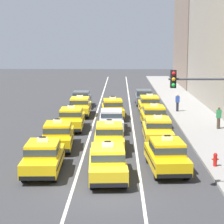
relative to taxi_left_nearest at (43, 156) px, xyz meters
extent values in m
plane|color=#353538|center=(3.37, -2.84, -0.88)|extent=(160.00, 160.00, 0.00)
cube|color=silver|center=(1.77, 17.16, -0.87)|extent=(0.14, 80.00, 0.01)
cube|color=silver|center=(4.97, 17.16, -0.87)|extent=(0.14, 80.00, 0.01)
cube|color=gray|center=(10.57, 12.16, -0.80)|extent=(4.00, 90.00, 0.15)
cube|color=gray|center=(15.57, 42.89, 8.40)|extent=(6.00, 14.96, 18.57)
cylinder|color=black|center=(-0.79, 1.55, -0.56)|extent=(0.26, 0.65, 0.64)
cylinder|color=black|center=(0.68, 1.60, -0.56)|extent=(0.26, 0.65, 0.64)
cylinder|color=black|center=(-0.69, -1.50, -0.56)|extent=(0.26, 0.65, 0.64)
cylinder|color=black|center=(0.79, -1.46, -0.56)|extent=(0.26, 0.65, 0.64)
cube|color=yellow|center=(0.00, 0.05, -0.21)|extent=(1.95, 4.56, 0.70)
cube|color=black|center=(0.00, 0.05, -0.16)|extent=(1.96, 4.20, 0.10)
cube|color=yellow|center=(0.00, -0.10, 0.46)|extent=(1.67, 2.15, 0.64)
cube|color=#2D3842|center=(0.00, -0.10, 0.46)|extent=(1.69, 2.17, 0.35)
cube|color=white|center=(0.00, -0.10, 0.90)|extent=(0.56, 0.14, 0.24)
cube|color=black|center=(0.00, -0.10, 1.05)|extent=(0.32, 0.12, 0.06)
cube|color=black|center=(-0.08, 2.26, -0.46)|extent=(1.71, 0.20, 0.20)
cube|color=black|center=(0.07, -2.16, -0.46)|extent=(1.71, 0.20, 0.20)
cylinder|color=black|center=(-0.78, 6.65, -0.56)|extent=(0.28, 0.65, 0.64)
cylinder|color=black|center=(0.69, 6.73, -0.56)|extent=(0.28, 0.65, 0.64)
cylinder|color=black|center=(-0.61, 3.59, -0.56)|extent=(0.28, 0.65, 0.64)
cylinder|color=black|center=(0.86, 3.67, -0.56)|extent=(0.28, 0.65, 0.64)
cube|color=yellow|center=(0.04, 5.16, -0.21)|extent=(2.05, 4.59, 0.70)
cube|color=black|center=(0.04, 5.16, -0.16)|extent=(2.05, 4.24, 0.10)
cube|color=yellow|center=(0.05, 5.01, 0.46)|extent=(1.72, 2.19, 0.64)
cube|color=#2D3842|center=(0.05, 5.01, 0.46)|extent=(1.74, 2.21, 0.35)
cube|color=white|center=(0.05, 5.01, 0.90)|extent=(0.57, 0.15, 0.24)
cube|color=black|center=(0.05, 5.01, 1.05)|extent=(0.33, 0.13, 0.06)
cube|color=black|center=(-0.08, 7.37, -0.46)|extent=(1.72, 0.24, 0.20)
cube|color=black|center=(0.17, 2.95, -0.46)|extent=(1.72, 0.24, 0.20)
cylinder|color=black|center=(-0.53, 12.48, -0.56)|extent=(0.26, 0.65, 0.64)
cylinder|color=black|center=(0.95, 12.52, -0.56)|extent=(0.26, 0.65, 0.64)
cylinder|color=black|center=(-0.44, 9.42, -0.56)|extent=(0.26, 0.65, 0.64)
cylinder|color=black|center=(1.03, 9.46, -0.56)|extent=(0.26, 0.65, 0.64)
cube|color=yellow|center=(0.25, 10.97, -0.21)|extent=(1.92, 4.55, 0.70)
cube|color=black|center=(0.25, 10.97, -0.16)|extent=(1.93, 4.19, 0.10)
cube|color=yellow|center=(0.26, 10.82, 0.46)|extent=(1.66, 2.14, 0.64)
cube|color=#2D3842|center=(0.26, 10.82, 0.46)|extent=(1.68, 2.16, 0.35)
cube|color=white|center=(0.26, 10.82, 0.90)|extent=(0.56, 0.13, 0.24)
cube|color=black|center=(0.26, 10.82, 1.05)|extent=(0.32, 0.12, 0.06)
cube|color=black|center=(0.19, 13.18, -0.46)|extent=(1.71, 0.19, 0.20)
cube|color=black|center=(0.31, 8.76, -0.46)|extent=(1.71, 0.19, 0.20)
cylinder|color=black|center=(-0.41, 18.61, -0.56)|extent=(0.25, 0.64, 0.64)
cylinder|color=black|center=(1.07, 18.63, -0.56)|extent=(0.25, 0.64, 0.64)
cylinder|color=black|center=(-0.37, 15.55, -0.56)|extent=(0.25, 0.64, 0.64)
cylinder|color=black|center=(1.10, 15.57, -0.56)|extent=(0.25, 0.64, 0.64)
cube|color=yellow|center=(0.35, 17.09, -0.21)|extent=(1.85, 4.52, 0.70)
cube|color=black|center=(0.35, 17.09, -0.16)|extent=(1.87, 4.16, 0.10)
cube|color=yellow|center=(0.35, 16.94, 0.46)|extent=(1.63, 2.12, 0.64)
cube|color=#2D3842|center=(0.35, 16.94, 0.46)|extent=(1.65, 2.14, 0.35)
cube|color=white|center=(0.35, 16.94, 0.90)|extent=(0.56, 0.13, 0.24)
cube|color=black|center=(0.35, 16.94, 1.05)|extent=(0.32, 0.11, 0.06)
cube|color=black|center=(0.32, 19.30, -0.46)|extent=(1.71, 0.16, 0.20)
cube|color=black|center=(0.37, 14.88, -0.46)|extent=(1.71, 0.16, 0.20)
cylinder|color=black|center=(-0.72, 23.76, -0.56)|extent=(0.24, 0.64, 0.64)
cylinder|color=black|center=(0.72, 23.77, -0.56)|extent=(0.24, 0.64, 0.64)
cylinder|color=black|center=(-0.71, 20.92, -0.56)|extent=(0.24, 0.64, 0.64)
cylinder|color=black|center=(0.73, 20.93, -0.56)|extent=(0.24, 0.64, 0.64)
cube|color=#4C5156|center=(0.01, 22.35, -0.23)|extent=(1.78, 4.31, 0.66)
cube|color=#4C5156|center=(0.01, 22.25, 0.40)|extent=(1.57, 1.91, 0.60)
cube|color=#2D3842|center=(0.01, 22.25, 0.40)|extent=(1.59, 1.93, 0.33)
cylinder|color=black|center=(2.53, 0.62, -0.56)|extent=(0.27, 0.65, 0.64)
cylinder|color=black|center=(4.01, 0.70, -0.56)|extent=(0.27, 0.65, 0.64)
cylinder|color=black|center=(2.70, -2.43, -0.56)|extent=(0.27, 0.65, 0.64)
cylinder|color=black|center=(4.17, -2.35, -0.56)|extent=(0.27, 0.65, 0.64)
cube|color=yellow|center=(3.35, -0.86, -0.21)|extent=(2.04, 4.59, 0.70)
cube|color=black|center=(3.35, -0.86, -0.16)|extent=(2.04, 4.23, 0.10)
cube|color=yellow|center=(3.36, -1.01, 0.46)|extent=(1.71, 2.18, 0.64)
cube|color=#2D3842|center=(3.36, -1.01, 0.46)|extent=(1.73, 2.20, 0.35)
cube|color=white|center=(3.36, -1.01, 0.90)|extent=(0.57, 0.15, 0.24)
cube|color=black|center=(3.36, -1.01, 1.05)|extent=(0.33, 0.13, 0.06)
cube|color=black|center=(3.23, 1.34, -0.46)|extent=(1.72, 0.23, 0.20)
cube|color=black|center=(3.47, -3.07, -0.46)|extent=(1.72, 0.23, 0.20)
cylinder|color=black|center=(2.52, 6.46, -0.56)|extent=(0.25, 0.65, 0.64)
cylinder|color=black|center=(3.99, 6.49, -0.56)|extent=(0.25, 0.65, 0.64)
cylinder|color=black|center=(2.59, 3.40, -0.56)|extent=(0.25, 0.65, 0.64)
cylinder|color=black|center=(4.06, 3.43, -0.56)|extent=(0.25, 0.65, 0.64)
cube|color=yellow|center=(3.29, 4.95, -0.21)|extent=(1.90, 4.54, 0.70)
cube|color=black|center=(3.29, 4.95, -0.16)|extent=(1.92, 4.18, 0.10)
cube|color=yellow|center=(3.29, 4.80, 0.46)|extent=(1.65, 2.14, 0.64)
cube|color=#2D3842|center=(3.29, 4.80, 0.46)|extent=(1.67, 2.16, 0.35)
cube|color=white|center=(3.29, 4.80, 0.90)|extent=(0.56, 0.13, 0.24)
cube|color=black|center=(3.29, 4.80, 1.05)|extent=(0.32, 0.12, 0.06)
cube|color=black|center=(3.24, 7.15, -0.46)|extent=(1.71, 0.18, 0.20)
cube|color=black|center=(3.34, 2.74, -0.46)|extent=(1.71, 0.18, 0.20)
cylinder|color=black|center=(2.53, 12.16, -0.56)|extent=(0.26, 0.65, 0.64)
cylinder|color=black|center=(3.97, 12.20, -0.56)|extent=(0.26, 0.65, 0.64)
cylinder|color=black|center=(2.62, 9.32, -0.56)|extent=(0.26, 0.65, 0.64)
cylinder|color=black|center=(4.06, 9.37, -0.56)|extent=(0.26, 0.65, 0.64)
cube|color=silver|center=(3.30, 10.76, -0.23)|extent=(1.89, 4.35, 0.66)
cube|color=silver|center=(3.30, 10.66, 0.40)|extent=(1.62, 1.95, 0.60)
cube|color=#2D3842|center=(3.30, 10.66, 0.40)|extent=(1.64, 1.97, 0.33)
cylinder|color=black|center=(2.47, 17.39, -0.56)|extent=(0.28, 0.65, 0.64)
cylinder|color=black|center=(3.95, 17.48, -0.56)|extent=(0.28, 0.65, 0.64)
cylinder|color=black|center=(2.67, 14.33, -0.56)|extent=(0.28, 0.65, 0.64)
cylinder|color=black|center=(4.14, 14.43, -0.56)|extent=(0.28, 0.65, 0.64)
cube|color=yellow|center=(3.31, 15.91, -0.21)|extent=(2.08, 4.61, 0.70)
cube|color=black|center=(3.31, 15.91, -0.16)|extent=(2.08, 4.25, 0.10)
cube|color=yellow|center=(3.32, 15.76, 0.46)|extent=(1.73, 2.20, 0.64)
cube|color=#2D3842|center=(3.32, 15.76, 0.46)|extent=(1.75, 2.22, 0.35)
cube|color=white|center=(3.32, 15.76, 0.90)|extent=(0.57, 0.16, 0.24)
cube|color=black|center=(3.32, 15.76, 1.05)|extent=(0.33, 0.13, 0.06)
cube|color=black|center=(3.17, 18.11, -0.46)|extent=(1.72, 0.25, 0.20)
cube|color=black|center=(3.45, 13.70, -0.46)|extent=(1.72, 0.25, 0.20)
cylinder|color=black|center=(5.56, 1.99, -0.56)|extent=(0.29, 0.66, 0.64)
cylinder|color=black|center=(7.03, 2.10, -0.56)|extent=(0.29, 0.66, 0.64)
cylinder|color=black|center=(5.78, -1.06, -0.56)|extent=(0.29, 0.66, 0.64)
cylinder|color=black|center=(7.26, -0.95, -0.56)|extent=(0.29, 0.66, 0.64)
cube|color=yellow|center=(6.41, 0.52, -0.21)|extent=(2.12, 4.62, 0.70)
cube|color=black|center=(6.41, 0.52, -0.16)|extent=(2.12, 4.26, 0.10)
cube|color=yellow|center=(6.42, 0.37, 0.46)|extent=(1.75, 2.21, 0.64)
cube|color=#2D3842|center=(6.42, 0.37, 0.46)|extent=(1.77, 2.23, 0.35)
cube|color=white|center=(6.42, 0.37, 0.90)|extent=(0.57, 0.16, 0.24)
cube|color=black|center=(6.42, 0.37, 1.05)|extent=(0.33, 0.13, 0.06)
cube|color=black|center=(6.25, 2.73, -0.46)|extent=(1.72, 0.26, 0.20)
cube|color=black|center=(6.57, -1.68, -0.46)|extent=(1.72, 0.26, 0.20)
cylinder|color=black|center=(5.73, 8.46, -0.56)|extent=(0.24, 0.64, 0.64)
cylinder|color=black|center=(7.21, 8.46, -0.56)|extent=(0.24, 0.64, 0.64)
cylinder|color=black|center=(5.73, 5.40, -0.56)|extent=(0.24, 0.64, 0.64)
cylinder|color=black|center=(7.21, 5.40, -0.56)|extent=(0.24, 0.64, 0.64)
cube|color=yellow|center=(6.47, 6.93, -0.21)|extent=(1.80, 4.50, 0.70)
cube|color=black|center=(6.47, 6.93, -0.16)|extent=(1.82, 4.14, 0.10)
cube|color=yellow|center=(6.47, 6.78, 0.46)|extent=(1.60, 2.10, 0.64)
cube|color=#2D3842|center=(6.47, 6.78, 0.46)|extent=(1.62, 2.12, 0.35)
cube|color=white|center=(6.47, 6.78, 0.90)|extent=(0.56, 0.12, 0.24)
cube|color=black|center=(6.47, 6.78, 1.05)|extent=(0.32, 0.11, 0.06)
cube|color=black|center=(6.47, 9.14, -0.46)|extent=(1.71, 0.14, 0.20)
cube|color=black|center=(6.47, 4.72, -0.46)|extent=(1.71, 0.14, 0.20)
cylinder|color=black|center=(5.82, 13.66, -0.56)|extent=(0.26, 0.65, 0.64)
cylinder|color=black|center=(7.30, 13.70, -0.56)|extent=(0.26, 0.65, 0.64)
cylinder|color=black|center=(5.90, 10.60, -0.56)|extent=(0.26, 0.65, 0.64)
cylinder|color=black|center=(7.38, 10.64, -0.56)|extent=(0.26, 0.65, 0.64)
cube|color=yellow|center=(6.60, 12.15, -0.21)|extent=(1.91, 4.54, 0.70)
cube|color=black|center=(6.60, 12.15, -0.16)|extent=(1.92, 4.18, 0.10)
cube|color=yellow|center=(6.60, 12.00, 0.46)|extent=(1.65, 2.14, 0.64)
cube|color=#2D3842|center=(6.60, 12.00, 0.46)|extent=(1.67, 2.16, 0.35)
cube|color=white|center=(6.60, 12.00, 0.90)|extent=(0.56, 0.13, 0.24)
cube|color=black|center=(6.60, 12.00, 1.05)|extent=(0.32, 0.12, 0.06)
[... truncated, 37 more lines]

